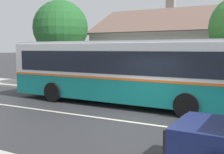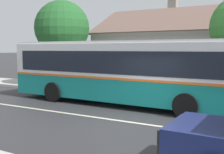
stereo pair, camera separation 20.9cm
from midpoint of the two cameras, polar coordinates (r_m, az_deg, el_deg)
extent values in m
plane|color=#2D2D30|center=(10.43, 4.21, -9.24)|extent=(300.00, 300.00, 0.00)
cube|color=#ADAAA3|center=(15.96, 13.09, -3.84)|extent=(60.00, 3.00, 0.15)
cube|color=beige|center=(10.43, 4.21, -9.22)|extent=(60.00, 0.16, 0.01)
cube|color=gray|center=(24.82, 11.63, 14.30)|extent=(0.70, 0.70, 1.20)
cube|color=black|center=(20.12, 2.60, 4.07)|extent=(1.10, 0.06, 1.30)
cube|color=black|center=(18.52, 16.45, 3.70)|extent=(1.10, 0.06, 1.30)
cube|color=#147F7A|center=(13.73, 1.19, -2.18)|extent=(11.70, 2.83, 1.05)
cube|color=orange|center=(13.66, 1.20, 0.22)|extent=(11.72, 2.85, 0.10)
cube|color=white|center=(13.61, 1.20, 3.61)|extent=(11.70, 2.83, 1.52)
cube|color=white|center=(13.60, 1.21, 7.05)|extent=(11.47, 2.70, 0.12)
cube|color=black|center=(14.73, 3.58, 3.37)|extent=(10.70, 0.33, 1.02)
cube|color=black|center=(12.52, -1.59, 2.96)|extent=(10.70, 0.33, 1.02)
cube|color=#192D99|center=(15.54, -1.25, -1.24)|extent=(3.26, 0.12, 0.74)
cube|color=black|center=(13.40, 21.22, -0.04)|extent=(0.90, 0.06, 2.32)
cylinder|color=black|center=(13.67, 17.20, -3.74)|extent=(1.01, 0.31, 1.00)
cylinder|color=black|center=(11.28, 14.36, -5.65)|extent=(1.01, 0.31, 1.00)
cylinder|color=black|center=(16.53, -6.47, -1.91)|extent=(1.01, 0.31, 1.00)
cylinder|color=black|center=(14.62, -12.30, -3.01)|extent=(1.01, 0.31, 1.00)
cube|color=#232326|center=(6.80, 12.17, -11.17)|extent=(0.12, 1.72, 0.59)
cube|color=silver|center=(6.22, 10.38, -11.58)|extent=(0.07, 0.24, 0.16)
cube|color=silver|center=(7.33, 13.56, -8.96)|extent=(0.07, 0.24, 0.16)
cube|color=#4C4C4C|center=(21.58, -16.18, -0.04)|extent=(1.75, 0.10, 0.04)
cube|color=#4C4C4C|center=(21.48, -16.45, -0.08)|extent=(1.75, 0.10, 0.04)
cube|color=#4C4C4C|center=(21.38, -16.72, -0.11)|extent=(1.75, 0.10, 0.04)
cube|color=#4C4C4C|center=(21.26, -16.98, 0.66)|extent=(1.75, 0.04, 0.10)
cube|color=#4C4C4C|center=(21.25, -17.00, 1.04)|extent=(1.75, 0.04, 0.10)
cube|color=black|center=(21.01, -15.07, -0.78)|extent=(0.08, 0.43, 0.45)
cube|color=black|center=(22.00, -17.73, -0.57)|extent=(0.08, 0.43, 0.45)
cube|color=#4C4C4C|center=(18.66, -6.81, -0.73)|extent=(1.58, 0.10, 0.04)
cube|color=#4C4C4C|center=(18.55, -7.07, -0.77)|extent=(1.58, 0.10, 0.04)
cube|color=#4C4C4C|center=(18.43, -7.33, -0.82)|extent=(1.58, 0.10, 0.04)
cube|color=#4C4C4C|center=(18.30, -7.57, 0.08)|extent=(1.58, 0.04, 0.10)
cube|color=#4C4C4C|center=(18.28, -7.57, 0.51)|extent=(1.58, 0.04, 0.10)
cube|color=black|center=(18.22, -5.43, -1.59)|extent=(0.08, 0.43, 0.45)
cube|color=black|center=(18.95, -8.62, -1.34)|extent=(0.08, 0.43, 0.45)
cylinder|color=#4C3828|center=(20.26, -10.55, 2.15)|extent=(0.37, 0.37, 2.91)
sphere|color=#235B28|center=(20.28, -10.69, 9.78)|extent=(3.83, 3.83, 3.83)
sphere|color=#235B28|center=(20.38, -11.90, 8.12)|extent=(2.18, 2.18, 2.18)
camera|label=1|loc=(0.10, -90.43, -0.04)|focal=45.00mm
camera|label=2|loc=(0.10, 89.57, 0.04)|focal=45.00mm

